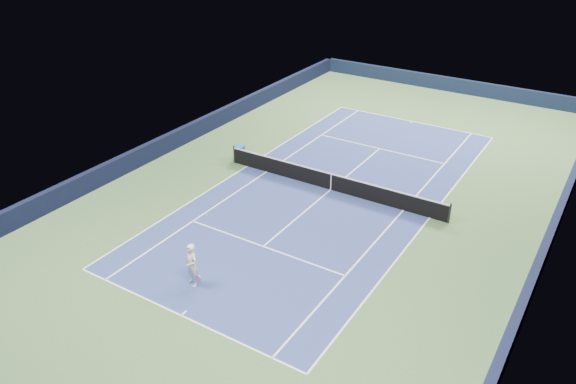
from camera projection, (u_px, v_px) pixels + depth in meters
The scene contains 19 objects.
ground at pixel (331, 190), 29.96m from camera, with size 40.00×40.00×0.00m, color #3D5D33.
wall_far at pixel (449, 84), 44.49m from camera, with size 22.00×0.35×1.10m, color black.
wall_right at pixel (548, 240), 24.63m from camera, with size 0.35×40.00×1.10m, color black.
wall_left at pixel (177, 138), 34.76m from camera, with size 0.35×40.00×1.10m, color black.
court_surface at pixel (331, 190), 29.95m from camera, with size 10.97×23.77×0.01m, color navy.
baseline_far at pixel (412, 121), 38.82m from camera, with size 10.97×0.08×0.00m, color white.
baseline_near at pixel (181, 315), 21.08m from camera, with size 10.97×0.08×0.00m, color white.
sideline_doubles_right at pixel (430, 218), 27.39m from camera, with size 0.08×23.77×0.00m, color white.
sideline_doubles_left at pixel (247, 166), 32.52m from camera, with size 0.08×23.77×0.00m, color white.
sideline_singles_right at pixel (403, 210), 28.03m from camera, with size 0.08×23.77×0.00m, color white.
sideline_singles_left at pixel (267, 172), 31.88m from camera, with size 0.08×23.77×0.00m, color white.
service_line_far at pixel (380, 149), 34.73m from camera, with size 8.23×0.08×0.00m, color white.
service_line_near at pixel (263, 246), 25.18m from camera, with size 8.23×0.08×0.00m, color white.
center_service_line at pixel (331, 190), 29.95m from camera, with size 0.08×12.80×0.00m, color white.
center_mark_far at pixel (411, 122), 38.71m from camera, with size 0.08×0.30×0.00m, color white.
center_mark_near at pixel (184, 313), 21.19m from camera, with size 0.08×0.30×0.00m, color white.
tennis_net at pixel (331, 181), 29.72m from camera, with size 12.90×0.10×1.07m.
sponsor_cube at pixel (240, 153), 33.14m from camera, with size 0.61×0.56×0.86m.
tennis_player at pixel (192, 265), 22.32m from camera, with size 0.88×1.35×2.81m.
Camera 1 is at (12.10, -23.61, 14.09)m, focal length 35.00 mm.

